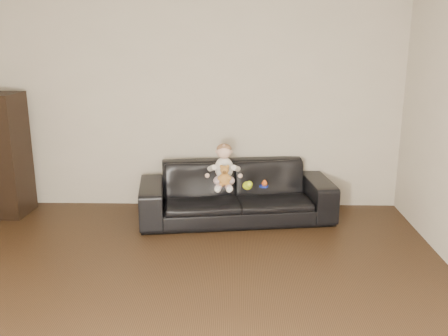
{
  "coord_description": "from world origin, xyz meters",
  "views": [
    {
      "loc": [
        0.45,
        -3.41,
        2.16
      ],
      "look_at": [
        0.31,
        2.14,
        0.65
      ],
      "focal_mm": 40.0,
      "sensor_mm": 36.0,
      "label": 1
    }
  ],
  "objects_px": {
    "baby": "(224,168)",
    "toy_green": "(247,186)",
    "sofa": "(236,192)",
    "teddy_bear": "(225,176)",
    "cabinet": "(8,155)",
    "toy_rattle": "(265,184)",
    "toy_blue_disc": "(264,186)"
  },
  "relations": [
    {
      "from": "baby",
      "to": "cabinet",
      "type": "bearing_deg",
      "value": 173.69
    },
    {
      "from": "toy_green",
      "to": "toy_rattle",
      "type": "xyz_separation_m",
      "value": [
        0.2,
        0.13,
        -0.01
      ]
    },
    {
      "from": "cabinet",
      "to": "baby",
      "type": "bearing_deg",
      "value": -2.12
    },
    {
      "from": "teddy_bear",
      "to": "toy_green",
      "type": "xyz_separation_m",
      "value": [
        0.26,
        0.04,
        -0.13
      ]
    },
    {
      "from": "sofa",
      "to": "toy_rattle",
      "type": "height_order",
      "value": "sofa"
    },
    {
      "from": "teddy_bear",
      "to": "toy_rattle",
      "type": "distance_m",
      "value": 0.51
    },
    {
      "from": "sofa",
      "to": "baby",
      "type": "distance_m",
      "value": 0.38
    },
    {
      "from": "sofa",
      "to": "baby",
      "type": "bearing_deg",
      "value": -146.8
    },
    {
      "from": "sofa",
      "to": "teddy_bear",
      "type": "bearing_deg",
      "value": -123.22
    },
    {
      "from": "cabinet",
      "to": "toy_rattle",
      "type": "distance_m",
      "value": 3.1
    },
    {
      "from": "cabinet",
      "to": "toy_blue_disc",
      "type": "height_order",
      "value": "cabinet"
    },
    {
      "from": "sofa",
      "to": "toy_blue_disc",
      "type": "xyz_separation_m",
      "value": [
        0.32,
        -0.13,
        0.11
      ]
    },
    {
      "from": "teddy_bear",
      "to": "toy_green",
      "type": "distance_m",
      "value": 0.29
    },
    {
      "from": "cabinet",
      "to": "toy_blue_disc",
      "type": "xyz_separation_m",
      "value": [
        3.07,
        -0.23,
        -0.3
      ]
    },
    {
      "from": "baby",
      "to": "toy_green",
      "type": "distance_m",
      "value": 0.34
    },
    {
      "from": "cabinet",
      "to": "sofa",
      "type": "bearing_deg",
      "value": 0.68
    },
    {
      "from": "cabinet",
      "to": "baby",
      "type": "relative_size",
      "value": 2.94
    },
    {
      "from": "teddy_bear",
      "to": "toy_green",
      "type": "bearing_deg",
      "value": 17.39
    },
    {
      "from": "teddy_bear",
      "to": "cabinet",
      "type": "bearing_deg",
      "value": -179.97
    },
    {
      "from": "teddy_bear",
      "to": "sofa",
      "type": "bearing_deg",
      "value": 72.98
    },
    {
      "from": "cabinet",
      "to": "toy_rattle",
      "type": "xyz_separation_m",
      "value": [
        3.08,
        -0.2,
        -0.27
      ]
    },
    {
      "from": "teddy_bear",
      "to": "toy_green",
      "type": "height_order",
      "value": "teddy_bear"
    },
    {
      "from": "teddy_bear",
      "to": "toy_green",
      "type": "relative_size",
      "value": 1.76
    },
    {
      "from": "baby",
      "to": "toy_rattle",
      "type": "bearing_deg",
      "value": 0.81
    },
    {
      "from": "sofa",
      "to": "toy_rattle",
      "type": "bearing_deg",
      "value": -25.49
    },
    {
      "from": "sofa",
      "to": "cabinet",
      "type": "height_order",
      "value": "cabinet"
    },
    {
      "from": "sofa",
      "to": "toy_green",
      "type": "relative_size",
      "value": 16.62
    },
    {
      "from": "sofa",
      "to": "toy_blue_disc",
      "type": "distance_m",
      "value": 0.36
    },
    {
      "from": "toy_rattle",
      "to": "baby",
      "type": "bearing_deg",
      "value": -177.77
    },
    {
      "from": "baby",
      "to": "toy_green",
      "type": "height_order",
      "value": "baby"
    },
    {
      "from": "teddy_bear",
      "to": "toy_rattle",
      "type": "height_order",
      "value": "teddy_bear"
    },
    {
      "from": "baby",
      "to": "toy_rattle",
      "type": "xyz_separation_m",
      "value": [
        0.47,
        0.02,
        -0.19
      ]
    }
  ]
}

